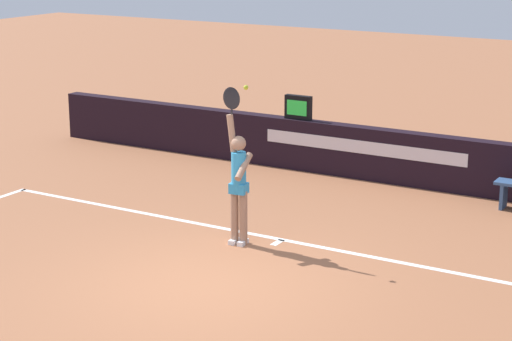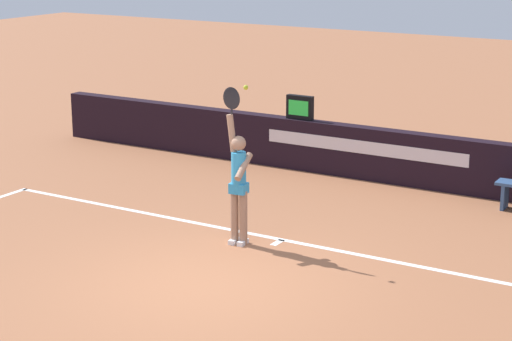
{
  "view_description": "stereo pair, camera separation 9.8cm",
  "coord_description": "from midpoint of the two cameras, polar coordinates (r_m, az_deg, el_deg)",
  "views": [
    {
      "loc": [
        6.57,
        -9.83,
        4.78
      ],
      "look_at": [
        -0.3,
        1.83,
        1.16
      ],
      "focal_mm": 64.27,
      "sensor_mm": 36.0,
      "label": 1
    },
    {
      "loc": [
        6.65,
        -9.78,
        4.78
      ],
      "look_at": [
        -0.3,
        1.83,
        1.16
      ],
      "focal_mm": 64.27,
      "sensor_mm": 36.0,
      "label": 2
    }
  ],
  "objects": [
    {
      "name": "tennis_ball",
      "position": [
        13.51,
        -0.84,
        5.19
      ],
      "size": [
        0.07,
        0.07,
        0.07
      ],
      "color": "#C5D92B"
    },
    {
      "name": "back_wall",
      "position": [
        17.77,
        7.73,
        0.95
      ],
      "size": [
        15.6,
        0.31,
        1.03
      ],
      "color": "black",
      "rests_on": "ground"
    },
    {
      "name": "tennis_player",
      "position": [
        13.99,
        -1.3,
        -0.61
      ],
      "size": [
        0.47,
        0.49,
        2.47
      ],
      "color": "#9F745B",
      "rests_on": "ground"
    },
    {
      "name": "court_lines",
      "position": [
        12.4,
        -4.48,
        -7.74
      ],
      "size": [
        11.24,
        5.36,
        0.0
      ],
      "color": "white",
      "rests_on": "ground"
    },
    {
      "name": "speed_display",
      "position": [
        18.38,
        2.5,
        3.95
      ],
      "size": [
        0.57,
        0.14,
        0.48
      ],
      "color": "black",
      "rests_on": "back_wall"
    },
    {
      "name": "ground_plane",
      "position": [
        12.75,
        -3.27,
        -7.06
      ],
      "size": [
        60.0,
        60.0,
        0.0
      ],
      "primitive_type": "plane",
      "color": "#A0613F"
    }
  ]
}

